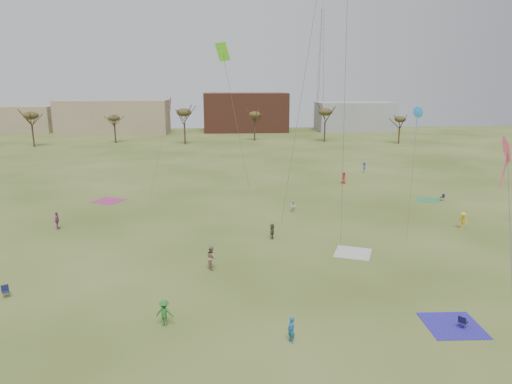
{
  "coord_description": "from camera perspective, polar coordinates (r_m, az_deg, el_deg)",
  "views": [
    {
      "loc": [
        -3.11,
        -28.04,
        15.09
      ],
      "look_at": [
        0.0,
        12.0,
        5.5
      ],
      "focal_mm": 32.2,
      "sensor_mm": 36.0,
      "label": 1
    }
  ],
  "objects": [
    {
      "name": "blanket_blue",
      "position": [
        32.94,
        23.23,
        -15.01
      ],
      "size": [
        3.58,
        3.58,
        0.03
      ],
      "primitive_type": "cube",
      "rotation": [
        0.0,
        0.0,
        3.1
      ],
      "color": "#2E26A5",
      "rests_on": "ground"
    },
    {
      "name": "building_brick",
      "position": [
        148.54,
        -1.32,
        9.91
      ],
      "size": [
        26.0,
        16.0,
        12.0
      ],
      "primitive_type": "cube",
      "color": "brown",
      "rests_on": "ground"
    },
    {
      "name": "flyer_near_right",
      "position": [
        28.47,
        4.42,
        -16.69
      ],
      "size": [
        0.61,
        0.71,
        1.64
      ],
      "primitive_type": "imported",
      "rotation": [
        0.0,
        0.0,
        5.16
      ],
      "color": "#215E98",
      "rests_on": "ground"
    },
    {
      "name": "flyer_mid_b",
      "position": [
        53.25,
        24.3,
        -3.24
      ],
      "size": [
        1.17,
        1.35,
        1.81
      ],
      "primitive_type": "imported",
      "rotation": [
        0.0,
        0.0,
        5.24
      ],
      "color": "gold",
      "rests_on": "ground"
    },
    {
      "name": "spectator_mid_d",
      "position": [
        52.73,
        -23.48,
        -3.26
      ],
      "size": [
        0.65,
        1.18,
        1.91
      ],
      "primitive_type": "imported",
      "rotation": [
        0.0,
        0.0,
        1.75
      ],
      "color": "#A5448B",
      "rests_on": "ground"
    },
    {
      "name": "camp_chair_left",
      "position": [
        38.39,
        -28.64,
        -11.04
      ],
      "size": [
        0.71,
        0.72,
        0.87
      ],
      "rotation": [
        0.0,
        0.0,
        0.53
      ],
      "color": "#151D3C",
      "rests_on": "ground"
    },
    {
      "name": "radio_tower",
      "position": [
        156.64,
        8.03,
        14.81
      ],
      "size": [
        1.51,
        1.72,
        41.0
      ],
      "color": "#9EA3A8",
      "rests_on": "ground"
    },
    {
      "name": "spectator_fore_c",
      "position": [
        45.59,
        2.01,
        -4.87
      ],
      "size": [
        0.63,
        1.49,
        1.56
      ],
      "primitive_type": "imported",
      "rotation": [
        0.0,
        0.0,
        4.59
      ],
      "color": "brown",
      "rests_on": "ground"
    },
    {
      "name": "building_tan_west",
      "position": [
        162.68,
        -27.08,
        8.07
      ],
      "size": [
        20.0,
        12.0,
        8.0
      ],
      "primitive_type": "cube",
      "color": "#937F60",
      "rests_on": "ground"
    },
    {
      "name": "tree_line",
      "position": [
        107.46,
        -4.34,
        9.12
      ],
      "size": [
        117.44,
        49.32,
        8.91
      ],
      "color": "#3A2B1E",
      "rests_on": "ground"
    },
    {
      "name": "blanket_olive",
      "position": [
        64.78,
        20.52,
        -0.91
      ],
      "size": [
        3.46,
        3.46,
        0.03
      ],
      "primitive_type": "cube",
      "rotation": [
        0.0,
        0.0,
        1.18
      ],
      "color": "#2F8350",
      "rests_on": "ground"
    },
    {
      "name": "flyer_far_b",
      "position": [
        71.65,
        10.82,
        1.76
      ],
      "size": [
        1.03,
        0.99,
        1.78
      ],
      "primitive_type": "imported",
      "rotation": [
        0.0,
        0.0,
        0.69
      ],
      "color": "#B0281E",
      "rests_on": "ground"
    },
    {
      "name": "building_tan",
      "position": [
        146.9,
        -17.18,
        8.9
      ],
      "size": [
        32.0,
        14.0,
        10.0
      ],
      "primitive_type": "cube",
      "color": "#937F60",
      "rests_on": "ground"
    },
    {
      "name": "flyer_far_c",
      "position": [
        81.34,
        13.26,
        3.0
      ],
      "size": [
        0.93,
        1.27,
        1.75
      ],
      "primitive_type": "imported",
      "rotation": [
        0.0,
        0.0,
        4.44
      ],
      "color": "#1F4192",
      "rests_on": "ground"
    },
    {
      "name": "building_grey",
      "position": [
        152.64,
        12.13,
        9.15
      ],
      "size": [
        24.0,
        12.0,
        9.0
      ],
      "primitive_type": "cube",
      "color": "gray",
      "rests_on": "ground"
    },
    {
      "name": "camp_chair_right",
      "position": [
        64.99,
        22.08,
        -0.77
      ],
      "size": [
        0.61,
        0.58,
        0.87
      ],
      "rotation": [
        0.0,
        0.0,
        4.86
      ],
      "color": "#161B3D",
      "rests_on": "ground"
    },
    {
      "name": "camp_chair_center",
      "position": [
        32.79,
        24.31,
        -14.74
      ],
      "size": [
        0.74,
        0.73,
        0.87
      ],
      "rotation": [
        0.0,
        0.0,
        2.24
      ],
      "color": "#18153B",
      "rests_on": "ground"
    },
    {
      "name": "kites_aloft",
      "position": [
        41.57,
        1.47,
        18.73
      ],
      "size": [
        62.68,
        47.0,
        26.55
      ],
      "color": "#C9DC17",
      "rests_on": "ground"
    },
    {
      "name": "spectator_fore_b",
      "position": [
        38.55,
        -5.53,
        -8.11
      ],
      "size": [
        0.91,
        1.08,
        1.95
      ],
      "primitive_type": "imported",
      "rotation": [
        0.0,
        0.0,
        1.77
      ],
      "color": "#987A61",
      "rests_on": "ground"
    },
    {
      "name": "spectator_mid_e",
      "position": [
        55.06,
        4.66,
        -1.76
      ],
      "size": [
        0.8,
        0.7,
        1.42
      ],
      "primitive_type": "imported",
      "rotation": [
        0.0,
        0.0,
        6.02
      ],
      "color": "silver",
      "rests_on": "ground"
    },
    {
      "name": "ground",
      "position": [
        31.99,
        1.72,
        -14.72
      ],
      "size": [
        260.0,
        260.0,
        0.0
      ],
      "primitive_type": "plane",
      "color": "#3B4B17",
      "rests_on": "ground"
    },
    {
      "name": "blanket_plum",
      "position": [
        63.13,
        -17.87,
        -1.06
      ],
      "size": [
        4.58,
        4.58,
        0.03
      ],
      "primitive_type": "cube",
      "rotation": [
        0.0,
        0.0,
        2.7
      ],
      "color": "#A3326C",
      "rests_on": "ground"
    },
    {
      "name": "flyer_near_center",
      "position": [
        30.66,
        -11.31,
        -14.5
      ],
      "size": [
        1.21,
        0.82,
        1.72
      ],
      "primitive_type": "imported",
      "rotation": [
        0.0,
        0.0,
        2.97
      ],
      "color": "#246C28",
      "rests_on": "ground"
    },
    {
      "name": "blanket_cream",
      "position": [
        43.0,
        11.95,
        -7.42
      ],
      "size": [
        4.1,
        4.1,
        0.03
      ],
      "primitive_type": "cube",
      "rotation": [
        0.0,
        0.0,
        1.17
      ],
      "color": "beige",
      "rests_on": "ground"
    }
  ]
}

